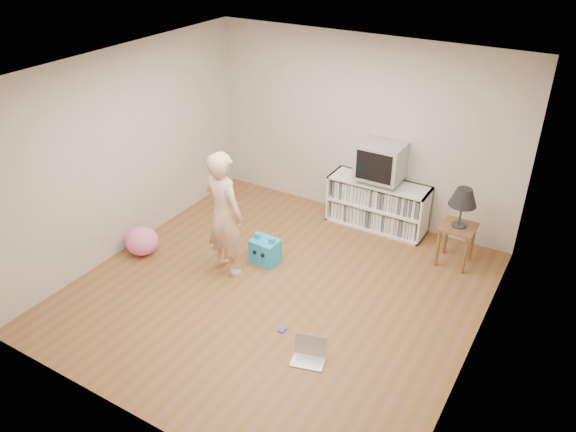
% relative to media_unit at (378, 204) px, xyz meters
% --- Properties ---
extents(ground, '(4.50, 4.50, 0.00)m').
position_rel_media_unit_xyz_m(ground, '(-0.41, -2.04, -0.35)').
color(ground, brown).
rests_on(ground, ground).
extents(walls, '(4.52, 4.52, 2.60)m').
position_rel_media_unit_xyz_m(walls, '(-0.41, -2.04, 0.95)').
color(walls, '#BBB2A4').
rests_on(walls, ground).
extents(ceiling, '(4.50, 4.50, 0.01)m').
position_rel_media_unit_xyz_m(ceiling, '(-0.41, -2.04, 2.25)').
color(ceiling, white).
rests_on(ceiling, walls).
extents(media_unit, '(1.40, 0.45, 0.70)m').
position_rel_media_unit_xyz_m(media_unit, '(0.00, 0.00, 0.00)').
color(media_unit, white).
rests_on(media_unit, ground).
extents(dvd_deck, '(0.45, 0.35, 0.07)m').
position_rel_media_unit_xyz_m(dvd_deck, '(0.00, -0.02, 0.39)').
color(dvd_deck, gray).
rests_on(dvd_deck, media_unit).
extents(crt_tv, '(0.60, 0.53, 0.50)m').
position_rel_media_unit_xyz_m(crt_tv, '(0.00, -0.02, 0.67)').
color(crt_tv, '#99999E').
rests_on(crt_tv, dvd_deck).
extents(side_table, '(0.42, 0.42, 0.55)m').
position_rel_media_unit_xyz_m(side_table, '(1.22, -0.39, 0.07)').
color(side_table, brown).
rests_on(side_table, ground).
extents(table_lamp, '(0.34, 0.34, 0.52)m').
position_rel_media_unit_xyz_m(table_lamp, '(1.22, -0.39, 0.59)').
color(table_lamp, '#333333').
rests_on(table_lamp, side_table).
extents(person, '(0.66, 0.51, 1.61)m').
position_rel_media_unit_xyz_m(person, '(-1.18, -1.98, 0.45)').
color(person, beige).
rests_on(person, ground).
extents(laptop, '(0.39, 0.34, 0.23)m').
position_rel_media_unit_xyz_m(laptop, '(0.47, -2.84, -0.29)').
color(laptop, silver).
rests_on(laptop, ground).
extents(playing_cards, '(0.07, 0.10, 0.02)m').
position_rel_media_unit_xyz_m(playing_cards, '(0.01, -2.62, -0.34)').
color(playing_cards, '#4653BC').
rests_on(playing_cards, ground).
extents(plush_blue, '(0.35, 0.31, 0.39)m').
position_rel_media_unit_xyz_m(plush_blue, '(-0.86, -1.60, -0.18)').
color(plush_blue, '#20A2EA').
rests_on(plush_blue, ground).
extents(plush_pink, '(0.53, 0.53, 0.36)m').
position_rel_media_unit_xyz_m(plush_pink, '(-2.36, -2.24, -0.17)').
color(plush_pink, pink).
rests_on(plush_pink, ground).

